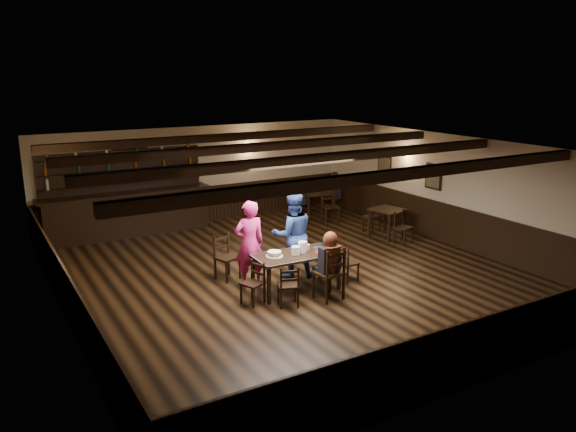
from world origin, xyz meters
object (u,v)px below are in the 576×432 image
dining_table (296,257)px  cake (274,254)px  chair_near_left (289,283)px  woman_pink (249,243)px  man_blue (293,235)px  bar_counter (127,208)px  chair_near_right (332,270)px

dining_table → cake: 0.46m
chair_near_left → woman_pink: 1.40m
chair_near_left → man_blue: (0.87, 1.32, 0.45)m
bar_counter → woman_pink: bearing=-76.4°
chair_near_left → chair_near_right: size_ratio=0.77×
chair_near_right → woman_pink: 1.79m
dining_table → chair_near_right: bearing=-67.0°
man_blue → dining_table: bearing=80.1°
chair_near_left → dining_table: bearing=49.3°
chair_near_left → chair_near_right: (0.85, -0.14, 0.14)m
chair_near_right → woman_pink: bearing=123.2°
man_blue → bar_counter: size_ratio=0.41×
cake → bar_counter: bar_counter is taller
chair_near_left → woman_pink: woman_pink is taller
bar_counter → man_blue: bearing=-66.0°
dining_table → bar_counter: 5.82m
chair_near_right → dining_table: bearing=113.0°
woman_pink → bar_counter: bar_counter is taller
dining_table → cake: (-0.44, 0.08, 0.12)m
dining_table → chair_near_right: 0.82m
chair_near_right → woman_pink: (-0.97, 1.48, 0.27)m
dining_table → chair_near_right: size_ratio=1.65×
chair_near_right → man_blue: man_blue is taller
dining_table → bar_counter: (-1.81, 5.54, 0.05)m
bar_counter → chair_near_right: bearing=-71.3°
dining_table → chair_near_right: chair_near_right is taller
woman_pink → bar_counter: 4.95m
chair_near_right → cake: (-0.76, 0.83, 0.20)m
cake → bar_counter: size_ratio=0.08×
dining_table → bar_counter: bar_counter is taller
chair_near_left → chair_near_right: 0.87m
chair_near_right → woman_pink: woman_pink is taller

